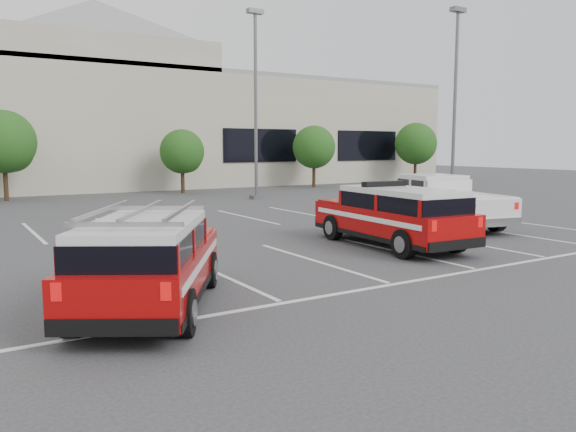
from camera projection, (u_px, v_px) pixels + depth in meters
name	position (u px, v px, depth m)	size (l,w,h in m)	color
ground	(316.00, 261.00, 14.19)	(120.00, 120.00, 0.00)	#323235
stall_markings	(236.00, 237.00, 17.98)	(23.00, 15.00, 0.01)	silver
convention_building	(68.00, 122.00, 40.59)	(60.00, 16.99, 13.20)	beige
tree_mid_left	(5.00, 144.00, 29.85)	(3.37, 3.37, 4.85)	#3F2B19
tree_mid_right	(183.00, 153.00, 35.15)	(2.77, 2.77, 3.99)	#3F2B19
tree_right	(315.00, 149.00, 40.34)	(3.07, 3.07, 4.42)	#3F2B19
tree_far_right	(416.00, 145.00, 45.53)	(3.37, 3.37, 4.85)	#3F2B19
light_pole_mid	(256.00, 105.00, 30.72)	(0.90, 0.60, 10.24)	#59595E
light_pole_right	(455.00, 104.00, 30.36)	(0.90, 0.60, 10.24)	#59595E
fire_chief_suv	(393.00, 220.00, 16.25)	(2.30, 5.45, 1.88)	#980707
white_pickup	(439.00, 205.00, 20.69)	(3.34, 6.33, 1.85)	silver
ladder_suv	(149.00, 269.00, 9.86)	(4.00, 5.00, 1.86)	#980707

